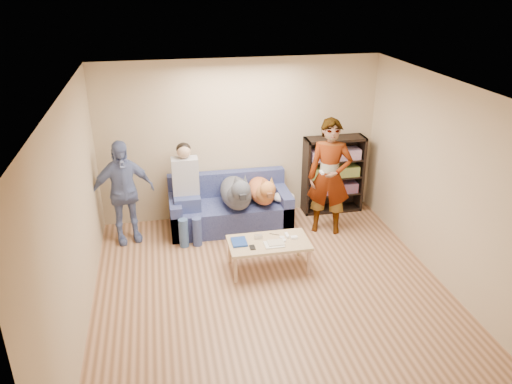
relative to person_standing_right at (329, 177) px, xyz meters
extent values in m
plane|color=brown|center=(-1.23, -1.62, -0.91)|extent=(5.00, 5.00, 0.00)
plane|color=white|center=(-1.23, -1.62, 1.69)|extent=(5.00, 5.00, 0.00)
plane|color=tan|center=(-1.23, 0.88, 0.39)|extent=(4.50, 0.00, 4.50)
plane|color=tan|center=(-1.23, -4.12, 0.39)|extent=(4.50, 0.00, 4.50)
plane|color=tan|center=(-3.48, -1.62, 0.39)|extent=(0.00, 5.00, 5.00)
plane|color=tan|center=(1.02, -1.62, 0.39)|extent=(0.00, 5.00, 5.00)
ellipsoid|color=#B2B2B7|center=(-0.63, 0.32, -0.42)|extent=(0.37, 0.31, 0.13)
imported|color=gray|center=(0.00, 0.00, 0.00)|extent=(0.78, 0.65, 1.82)
imported|color=#6875A7|center=(-3.09, 0.30, -0.11)|extent=(1.00, 0.61, 1.60)
cube|color=silver|center=(-0.20, -0.20, 0.17)|extent=(0.05, 0.12, 0.03)
cube|color=navy|center=(-1.55, -0.87, -0.48)|extent=(0.20, 0.26, 0.03)
cube|color=silver|center=(-1.10, -1.02, -0.48)|extent=(0.26, 0.20, 0.02)
cube|color=beige|center=(-1.07, -1.00, -0.47)|extent=(0.22, 0.17, 0.01)
cube|color=#B5B6BA|center=(-1.27, -0.80, -0.46)|extent=(0.11, 0.06, 0.05)
cube|color=white|center=(-0.87, -0.82, -0.47)|extent=(0.04, 0.13, 0.03)
cube|color=white|center=(-0.79, -0.90, -0.47)|extent=(0.09, 0.06, 0.03)
cylinder|color=white|center=(-0.95, -0.94, -0.48)|extent=(0.07, 0.07, 0.02)
cylinder|color=white|center=(-0.95, -0.86, -0.48)|extent=(0.07, 0.07, 0.02)
cylinder|color=orange|center=(-1.17, -1.08, -0.49)|extent=(0.13, 0.06, 0.01)
cylinder|color=black|center=(-1.03, -0.74, -0.49)|extent=(0.13, 0.08, 0.01)
cube|color=black|center=(-1.40, -1.04, -0.48)|extent=(0.07, 0.12, 0.02)
cube|color=#515B93|center=(-1.48, 0.43, -0.70)|extent=(1.90, 0.85, 0.42)
cube|color=#515B93|center=(-1.48, 0.76, -0.29)|extent=(1.90, 0.18, 0.40)
cube|color=#515B93|center=(-2.34, 0.43, -0.62)|extent=(0.18, 0.85, 0.58)
cube|color=#515B93|center=(-0.62, 0.43, -0.62)|extent=(0.18, 0.85, 0.58)
cube|color=#394A7F|center=(-2.16, 0.35, -0.38)|extent=(0.40, 0.38, 0.22)
cylinder|color=#405E8D|center=(-2.26, -0.07, -0.70)|extent=(0.14, 0.14, 0.47)
cylinder|color=#3D5287|center=(-2.06, -0.07, -0.70)|extent=(0.14, 0.14, 0.47)
cube|color=#B0B0B4|center=(-2.16, 0.45, 0.01)|extent=(0.40, 0.24, 0.58)
sphere|color=tan|center=(-2.16, 0.45, 0.41)|extent=(0.21, 0.21, 0.21)
ellipsoid|color=black|center=(-2.16, 0.48, 0.44)|extent=(0.22, 0.22, 0.19)
ellipsoid|color=#51545C|center=(-1.40, 0.34, -0.29)|extent=(0.47, 0.98, 0.41)
sphere|color=#494D53|center=(-1.40, 0.02, -0.19)|extent=(0.35, 0.35, 0.35)
sphere|color=#4C5056|center=(-1.40, -0.16, -0.03)|extent=(0.29, 0.29, 0.29)
cube|color=black|center=(-1.40, -0.28, -0.07)|extent=(0.09, 0.14, 0.08)
cone|color=#50535B|center=(-1.47, -0.13, 0.12)|extent=(0.09, 0.09, 0.14)
cone|color=#53555E|center=(-1.33, -0.13, 0.12)|extent=(0.09, 0.09, 0.14)
cylinder|color=#4D5057|center=(-1.40, 0.77, -0.33)|extent=(0.05, 0.32, 0.19)
ellipsoid|color=#B66637|center=(-0.98, 0.41, -0.32)|extent=(0.40, 0.83, 0.35)
sphere|color=#C26C3B|center=(-0.98, 0.11, -0.24)|extent=(0.30, 0.30, 0.30)
sphere|color=#BE743A|center=(-0.98, -0.05, -0.10)|extent=(0.24, 0.24, 0.24)
cube|color=brown|center=(-0.98, -0.17, -0.13)|extent=(0.08, 0.12, 0.07)
cone|color=#B86D38|center=(-1.04, -0.03, 0.03)|extent=(0.08, 0.08, 0.12)
cone|color=#AE7235|center=(-0.91, -0.03, 0.03)|extent=(0.08, 0.08, 0.12)
cylinder|color=#BA6338|center=(-0.98, 0.80, -0.35)|extent=(0.05, 0.27, 0.16)
cube|color=tan|center=(-1.15, -0.92, -0.51)|extent=(1.10, 0.60, 0.04)
cylinder|color=tan|center=(-1.65, -1.17, -0.72)|extent=(0.05, 0.05, 0.38)
cylinder|color=tan|center=(-0.65, -1.17, -0.72)|extent=(0.05, 0.05, 0.38)
cylinder|color=tan|center=(-1.65, -0.67, -0.72)|extent=(0.05, 0.05, 0.38)
cylinder|color=tan|center=(-0.65, -0.67, -0.72)|extent=(0.05, 0.05, 0.38)
cube|color=black|center=(-0.16, 0.70, -0.26)|extent=(0.04, 0.34, 1.30)
cube|color=black|center=(0.80, 0.70, -0.26)|extent=(0.04, 0.34, 1.30)
cube|color=black|center=(0.32, 0.70, 0.37)|extent=(1.00, 0.34, 0.04)
cube|color=black|center=(0.32, 0.70, -0.89)|extent=(1.00, 0.34, 0.04)
cube|color=black|center=(0.32, 0.86, -0.26)|extent=(1.00, 0.02, 1.30)
cube|color=black|center=(0.32, 0.70, -0.59)|extent=(0.94, 0.32, 0.03)
cube|color=black|center=(0.32, 0.70, -0.29)|extent=(0.94, 0.32, 0.02)
cube|color=black|center=(0.32, 0.70, 0.01)|extent=(0.94, 0.32, 0.02)
cube|color=#B23333|center=(0.32, 0.68, -0.49)|extent=(0.84, 0.24, 0.17)
cube|color=gold|center=(0.32, 0.68, -0.19)|extent=(0.84, 0.24, 0.17)
cube|color=#994C99|center=(0.32, 0.68, 0.11)|extent=(0.84, 0.24, 0.17)
camera|label=1|loc=(-2.49, -6.68, 2.85)|focal=35.00mm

